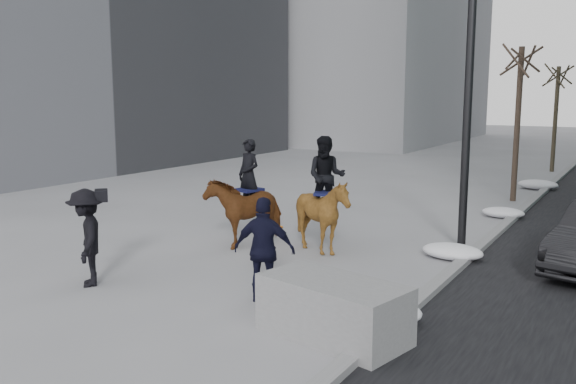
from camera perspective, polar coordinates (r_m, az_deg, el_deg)
The scene contains 11 objects.
ground at distance 11.37m, azimuth -3.13°, elevation -8.32°, with size 120.00×120.00×0.00m, color gray.
curb at distance 19.52m, azimuth 21.29°, elevation -1.34°, with size 0.25×90.00×0.12m, color gray.
planter at distance 8.76m, azimuth 4.25°, elevation -10.87°, with size 2.09×1.05×0.84m, color gray.
tree_near at distance 20.65m, azimuth 20.71°, elevation 6.62°, with size 1.20×1.20×5.40m, color #3A2B22, non-canonical shape.
tree_far at distance 29.23m, azimuth 23.76°, elevation 6.72°, with size 1.20×1.20×5.09m, color #3A3022, non-canonical shape.
mounted_left at distance 13.98m, azimuth -3.96°, elevation -1.23°, with size 1.28×2.01×2.40m.
mounted_right at distance 13.09m, azimuth 3.34°, elevation -1.40°, with size 1.77×1.87×2.53m.
feeder at distance 10.07m, azimuth -2.21°, elevation -5.42°, with size 1.11×1.00×1.75m.
camera_crew at distance 11.48m, azimuth -18.31°, elevation -4.03°, with size 1.27×1.25×1.75m.
lamppost at distance 13.96m, azimuth 16.83°, elevation 15.30°, with size 0.25×0.80×9.09m.
snow_piles at distance 15.96m, azimuth 17.99°, elevation -3.01°, with size 1.38×15.79×0.35m.
Camera 1 is at (6.07, -8.98, 3.42)m, focal length 38.00 mm.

